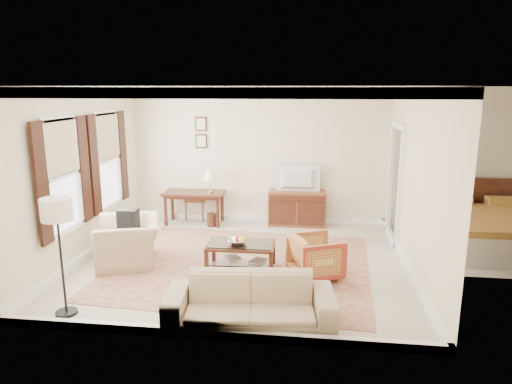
% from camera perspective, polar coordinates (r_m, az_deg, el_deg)
% --- Properties ---
extents(room_shell, '(5.51, 5.01, 2.91)m').
position_cam_1_polar(room_shell, '(7.30, -1.87, 9.67)').
color(room_shell, beige).
rests_on(room_shell, ground).
extents(annex_bedroom, '(3.00, 2.70, 2.90)m').
position_cam_1_polar(annex_bedroom, '(9.36, 27.85, -4.40)').
color(annex_bedroom, beige).
rests_on(annex_bedroom, ground).
extents(window_front, '(0.12, 1.56, 1.80)m').
position_cam_1_polar(window_front, '(7.66, -23.06, 1.85)').
color(window_front, '#CCB284').
rests_on(window_front, room_shell).
extents(window_rear, '(0.12, 1.56, 1.80)m').
position_cam_1_polar(window_rear, '(9.06, -18.08, 3.81)').
color(window_rear, '#CCB284').
rests_on(window_rear, room_shell).
extents(doorway, '(0.10, 1.12, 2.25)m').
position_cam_1_polar(doorway, '(9.03, 16.98, 0.79)').
color(doorway, white).
rests_on(doorway, room_shell).
extents(rug, '(4.39, 3.84, 0.01)m').
position_cam_1_polar(rug, '(7.68, -2.00, -9.11)').
color(rug, maroon).
rests_on(rug, room_shell).
extents(writing_desk, '(1.29, 0.64, 0.70)m').
position_cam_1_polar(writing_desk, '(9.88, -7.76, -0.62)').
color(writing_desk, '#4A2215').
rests_on(writing_desk, room_shell).
extents(desk_chair, '(0.52, 0.52, 1.05)m').
position_cam_1_polar(desk_chair, '(10.24, -7.49, -0.52)').
color(desk_chair, brown).
rests_on(desk_chair, room_shell).
extents(desk_lamp, '(0.32, 0.32, 0.50)m').
position_cam_1_polar(desk_lamp, '(9.72, -5.74, 1.39)').
color(desk_lamp, silver).
rests_on(desk_lamp, writing_desk).
extents(framed_prints, '(0.25, 0.04, 0.68)m').
position_cam_1_polar(framed_prints, '(10.01, -6.87, 7.41)').
color(framed_prints, '#4A2215').
rests_on(framed_prints, room_shell).
extents(sideboard, '(1.20, 0.46, 0.74)m').
position_cam_1_polar(sideboard, '(9.78, 5.14, -2.04)').
color(sideboard, brown).
rests_on(sideboard, room_shell).
extents(tv, '(0.90, 0.52, 0.12)m').
position_cam_1_polar(tv, '(9.58, 5.24, 2.68)').
color(tv, black).
rests_on(tv, sideboard).
extents(coffee_table, '(1.08, 0.64, 0.46)m').
position_cam_1_polar(coffee_table, '(7.40, -1.89, -7.15)').
color(coffee_table, '#4A2215').
rests_on(coffee_table, room_shell).
extents(fruit_bowl, '(0.42, 0.42, 0.10)m').
position_cam_1_polar(fruit_bowl, '(7.30, -2.39, -6.11)').
color(fruit_bowl, silver).
rests_on(fruit_bowl, coffee_table).
extents(book_a, '(0.25, 0.19, 0.38)m').
position_cam_1_polar(book_a, '(7.50, -3.70, -8.26)').
color(book_a, brown).
rests_on(book_a, coffee_table).
extents(book_b, '(0.27, 0.13, 0.38)m').
position_cam_1_polar(book_b, '(7.45, -0.47, -8.43)').
color(book_b, brown).
rests_on(book_b, coffee_table).
extents(striped_armchair, '(0.90, 0.93, 0.74)m').
position_cam_1_polar(striped_armchair, '(7.15, 7.49, -7.79)').
color(striped_armchair, maroon).
rests_on(striped_armchair, room_shell).
extents(club_armchair, '(1.09, 1.34, 1.01)m').
position_cam_1_polar(club_armchair, '(7.91, -15.64, -5.09)').
color(club_armchair, tan).
rests_on(club_armchair, room_shell).
extents(backpack, '(0.28, 0.36, 0.40)m').
position_cam_1_polar(backpack, '(7.83, -15.67, -3.36)').
color(backpack, black).
rests_on(backpack, club_armchair).
extents(sofa, '(2.13, 0.81, 0.81)m').
position_cam_1_polar(sofa, '(5.75, -0.77, -12.63)').
color(sofa, tan).
rests_on(sofa, room_shell).
extents(floor_lamp, '(0.38, 0.38, 1.56)m').
position_cam_1_polar(floor_lamp, '(6.19, -23.61, -3.01)').
color(floor_lamp, black).
rests_on(floor_lamp, room_shell).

